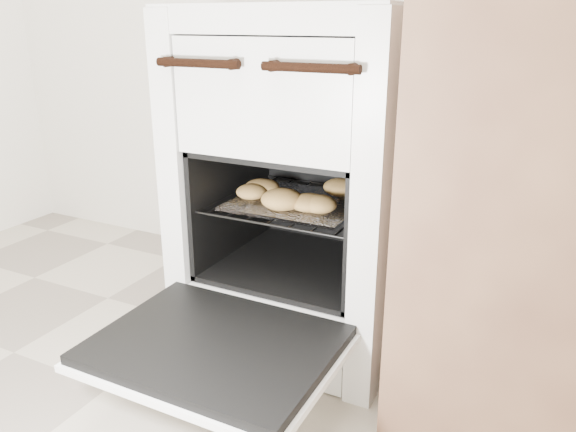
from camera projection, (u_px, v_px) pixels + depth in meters
name	position (u px, v px, depth m)	size (l,w,h in m)	color
stove	(311.00, 184.00, 1.50)	(0.56, 0.63, 0.86)	silver
oven_door	(215.00, 348.00, 1.17)	(0.51, 0.39, 0.04)	black
oven_rack	(301.00, 202.00, 1.46)	(0.41, 0.39, 0.01)	black
foil_sheet	(298.00, 202.00, 1.44)	(0.32, 0.28, 0.01)	white
baked_rolls	(302.00, 194.00, 1.42)	(0.32, 0.31, 0.05)	#B68649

